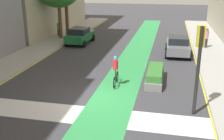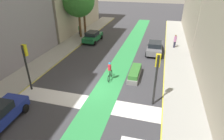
{
  "view_description": "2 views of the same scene",
  "coord_description": "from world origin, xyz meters",
  "px_view_note": "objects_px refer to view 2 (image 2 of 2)",
  "views": [
    {
      "loc": [
        3.86,
        -13.06,
        6.06
      ],
      "look_at": [
        0.8,
        1.29,
        1.21
      ],
      "focal_mm": 44.09,
      "sensor_mm": 36.0,
      "label": 1
    },
    {
      "loc": [
        5.2,
        -13.0,
        9.07
      ],
      "look_at": [
        1.29,
        1.3,
        1.45
      ],
      "focal_mm": 29.67,
      "sensor_mm": 36.0,
      "label": 2
    }
  ],
  "objects_px": {
    "car_grey_right_far": "(155,48)",
    "street_tree_far": "(83,2)",
    "car_green_left_far": "(93,36)",
    "cyclist_in_lane": "(110,71)",
    "pedestrian_sidewalk_right_a": "(175,41)",
    "street_tree_near": "(78,0)",
    "traffic_signal_near_right": "(157,70)",
    "traffic_signal_near_left": "(26,59)",
    "pedestrian_sidewalk_left_a": "(79,30)",
    "median_planter": "(135,73)"
  },
  "relations": [
    {
      "from": "pedestrian_sidewalk_right_a",
      "to": "median_planter",
      "type": "distance_m",
      "value": 10.28
    },
    {
      "from": "pedestrian_sidewalk_left_a",
      "to": "street_tree_far",
      "type": "xyz_separation_m",
      "value": [
        0.95,
        0.21,
        4.43
      ]
    },
    {
      "from": "traffic_signal_near_left",
      "to": "street_tree_far",
      "type": "bearing_deg",
      "value": 96.16
    },
    {
      "from": "street_tree_near",
      "to": "pedestrian_sidewalk_right_a",
      "type": "bearing_deg",
      "value": -5.13
    },
    {
      "from": "traffic_signal_near_right",
      "to": "street_tree_near",
      "type": "height_order",
      "value": "street_tree_near"
    },
    {
      "from": "cyclist_in_lane",
      "to": "traffic_signal_near_right",
      "type": "bearing_deg",
      "value": -32.08
    },
    {
      "from": "traffic_signal_near_right",
      "to": "street_tree_near",
      "type": "relative_size",
      "value": 0.51
    },
    {
      "from": "median_planter",
      "to": "car_green_left_far",
      "type": "bearing_deg",
      "value": 130.45
    },
    {
      "from": "pedestrian_sidewalk_left_a",
      "to": "median_planter",
      "type": "distance_m",
      "value": 16.42
    },
    {
      "from": "traffic_signal_near_right",
      "to": "cyclist_in_lane",
      "type": "bearing_deg",
      "value": 147.92
    },
    {
      "from": "street_tree_near",
      "to": "street_tree_far",
      "type": "bearing_deg",
      "value": 80.55
    },
    {
      "from": "car_green_left_far",
      "to": "cyclist_in_lane",
      "type": "xyz_separation_m",
      "value": [
        5.68,
        -10.42,
        0.17
      ]
    },
    {
      "from": "pedestrian_sidewalk_left_a",
      "to": "street_tree_far",
      "type": "height_order",
      "value": "street_tree_far"
    },
    {
      "from": "traffic_signal_near_left",
      "to": "street_tree_near",
      "type": "distance_m",
      "value": 15.67
    },
    {
      "from": "pedestrian_sidewalk_right_a",
      "to": "pedestrian_sidewalk_left_a",
      "type": "distance_m",
      "value": 15.45
    },
    {
      "from": "traffic_signal_near_right",
      "to": "car_green_left_far",
      "type": "relative_size",
      "value": 0.98
    },
    {
      "from": "traffic_signal_near_left",
      "to": "car_grey_right_far",
      "type": "xyz_separation_m",
      "value": [
        9.96,
        11.4,
        -2.08
      ]
    },
    {
      "from": "street_tree_near",
      "to": "street_tree_far",
      "type": "height_order",
      "value": "street_tree_near"
    },
    {
      "from": "car_grey_right_far",
      "to": "street_tree_near",
      "type": "relative_size",
      "value": 0.52
    },
    {
      "from": "traffic_signal_near_left",
      "to": "pedestrian_sidewalk_left_a",
      "type": "height_order",
      "value": "traffic_signal_near_left"
    },
    {
      "from": "pedestrian_sidewalk_right_a",
      "to": "median_planter",
      "type": "height_order",
      "value": "pedestrian_sidewalk_right_a"
    },
    {
      "from": "pedestrian_sidewalk_left_a",
      "to": "pedestrian_sidewalk_right_a",
      "type": "bearing_deg",
      "value": -9.26
    },
    {
      "from": "car_grey_right_far",
      "to": "street_tree_far",
      "type": "height_order",
      "value": "street_tree_far"
    },
    {
      "from": "car_green_left_far",
      "to": "car_grey_right_far",
      "type": "xyz_separation_m",
      "value": [
        9.38,
        -2.42,
        0.0
      ]
    },
    {
      "from": "car_grey_right_far",
      "to": "cyclist_in_lane",
      "type": "xyz_separation_m",
      "value": [
        -3.71,
        -8.01,
        0.17
      ]
    },
    {
      "from": "traffic_signal_near_right",
      "to": "street_tree_near",
      "type": "distance_m",
      "value": 19.5
    },
    {
      "from": "pedestrian_sidewalk_right_a",
      "to": "street_tree_near",
      "type": "xyz_separation_m",
      "value": [
        -14.53,
        1.3,
        4.66
      ]
    },
    {
      "from": "traffic_signal_near_left",
      "to": "median_planter",
      "type": "relative_size",
      "value": 1.21
    },
    {
      "from": "traffic_signal_near_left",
      "to": "pedestrian_sidewalk_right_a",
      "type": "bearing_deg",
      "value": 48.18
    },
    {
      "from": "car_green_left_far",
      "to": "street_tree_near",
      "type": "distance_m",
      "value": 5.77
    },
    {
      "from": "traffic_signal_near_left",
      "to": "median_planter",
      "type": "distance_m",
      "value": 9.95
    },
    {
      "from": "car_grey_right_far",
      "to": "pedestrian_sidewalk_left_a",
      "type": "bearing_deg",
      "value": 158.33
    },
    {
      "from": "car_green_left_far",
      "to": "street_tree_far",
      "type": "relative_size",
      "value": 0.61
    },
    {
      "from": "traffic_signal_near_right",
      "to": "median_planter",
      "type": "relative_size",
      "value": 1.23
    },
    {
      "from": "traffic_signal_near_left",
      "to": "street_tree_far",
      "type": "xyz_separation_m",
      "value": [
        -1.8,
        16.66,
        2.48
      ]
    },
    {
      "from": "car_grey_right_far",
      "to": "street_tree_far",
      "type": "bearing_deg",
      "value": 155.91
    },
    {
      "from": "pedestrian_sidewalk_left_a",
      "to": "median_planter",
      "type": "relative_size",
      "value": 0.46
    },
    {
      "from": "car_green_left_far",
      "to": "pedestrian_sidewalk_left_a",
      "type": "distance_m",
      "value": 4.25
    },
    {
      "from": "cyclist_in_lane",
      "to": "pedestrian_sidewalk_left_a",
      "type": "height_order",
      "value": "cyclist_in_lane"
    },
    {
      "from": "traffic_signal_near_right",
      "to": "car_grey_right_far",
      "type": "bearing_deg",
      "value": 93.37
    },
    {
      "from": "traffic_signal_near_right",
      "to": "street_tree_far",
      "type": "distance_m",
      "value": 20.37
    },
    {
      "from": "traffic_signal_near_left",
      "to": "cyclist_in_lane",
      "type": "xyz_separation_m",
      "value": [
        6.26,
        3.39,
        -1.91
      ]
    },
    {
      "from": "car_green_left_far",
      "to": "street_tree_far",
      "type": "bearing_deg",
      "value": 129.95
    },
    {
      "from": "pedestrian_sidewalk_right_a",
      "to": "median_planter",
      "type": "xyz_separation_m",
      "value": [
        -3.98,
        -9.45,
        -0.67
      ]
    },
    {
      "from": "median_planter",
      "to": "traffic_signal_near_left",
      "type": "bearing_deg",
      "value": -152.07
    },
    {
      "from": "traffic_signal_near_left",
      "to": "pedestrian_sidewalk_right_a",
      "type": "height_order",
      "value": "traffic_signal_near_left"
    },
    {
      "from": "pedestrian_sidewalk_right_a",
      "to": "street_tree_near",
      "type": "relative_size",
      "value": 0.22
    },
    {
      "from": "cyclist_in_lane",
      "to": "street_tree_far",
      "type": "xyz_separation_m",
      "value": [
        -8.05,
        13.26,
        4.4
      ]
    },
    {
      "from": "car_grey_right_far",
      "to": "cyclist_in_lane",
      "type": "distance_m",
      "value": 8.82
    },
    {
      "from": "traffic_signal_near_left",
      "to": "car_grey_right_far",
      "type": "distance_m",
      "value": 15.28
    }
  ]
}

